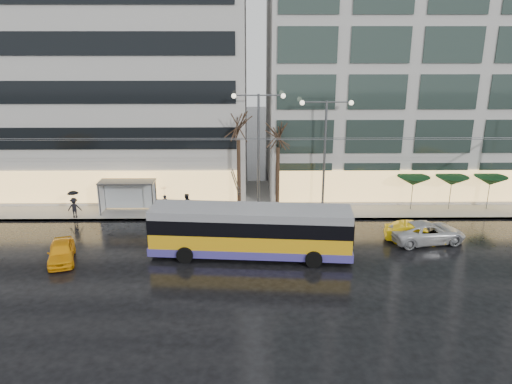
{
  "coord_description": "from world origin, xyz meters",
  "views": [
    {
      "loc": [
        1.42,
        -25.88,
        13.32
      ],
      "look_at": [
        1.75,
        5.0,
        3.5
      ],
      "focal_mm": 35.0,
      "sensor_mm": 36.0,
      "label": 1
    }
  ],
  "objects_px": {
    "bus_shelter": "(123,189)",
    "taxi_a": "(61,252)",
    "trolleybus": "(251,233)",
    "street_lamp_near": "(258,137)"
  },
  "relations": [
    {
      "from": "bus_shelter",
      "to": "street_lamp_near",
      "type": "distance_m",
      "value": 11.14
    },
    {
      "from": "street_lamp_near",
      "to": "taxi_a",
      "type": "bearing_deg",
      "value": -144.47
    },
    {
      "from": "bus_shelter",
      "to": "taxi_a",
      "type": "height_order",
      "value": "bus_shelter"
    },
    {
      "from": "trolleybus",
      "to": "taxi_a",
      "type": "relative_size",
      "value": 3.37
    },
    {
      "from": "bus_shelter",
      "to": "taxi_a",
      "type": "bearing_deg",
      "value": -101.76
    },
    {
      "from": "trolleybus",
      "to": "taxi_a",
      "type": "bearing_deg",
      "value": -176.77
    },
    {
      "from": "trolleybus",
      "to": "bus_shelter",
      "type": "distance_m",
      "value": 12.59
    },
    {
      "from": "trolleybus",
      "to": "bus_shelter",
      "type": "height_order",
      "value": "trolleybus"
    },
    {
      "from": "street_lamp_near",
      "to": "taxi_a",
      "type": "xyz_separation_m",
      "value": [
        -12.17,
        -8.69,
        -5.35
      ]
    },
    {
      "from": "trolleybus",
      "to": "bus_shelter",
      "type": "relative_size",
      "value": 2.99
    }
  ]
}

